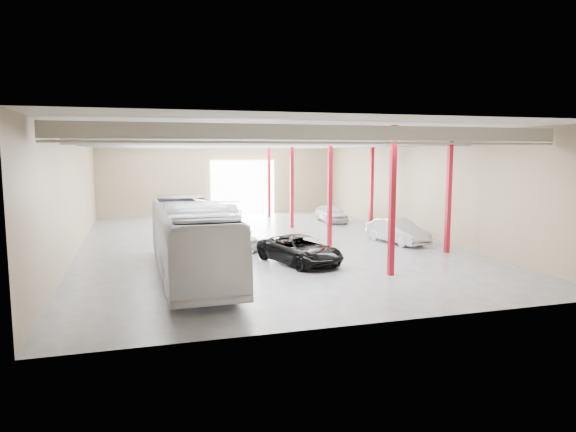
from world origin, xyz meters
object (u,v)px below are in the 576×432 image
car_row_a (234,235)px  car_right_near (397,231)px  car_row_b (227,225)px  car_row_c (227,214)px  car_right_far (331,213)px  black_sedan (300,250)px  coach_bus (191,239)px

car_row_a → car_right_near: (10.30, -1.25, -0.02)m
car_row_b → car_row_c: (0.91, 5.20, 0.16)m
car_row_a → car_right_near: car_row_a is taller
car_row_b → car_right_far: size_ratio=0.96×
car_row_c → car_right_far: (8.51, -1.19, -0.10)m
black_sedan → car_right_near: 8.76m
car_row_a → car_right_far: size_ratio=1.07×
black_sedan → car_row_c: 15.64m
black_sedan → car_row_b: size_ratio=1.27×
car_right_near → car_right_far: 10.47m
car_row_a → car_right_far: 13.51m
black_sedan → car_right_far: car_right_far is taller
car_right_near → black_sedan: bearing=-164.4°
car_row_b → car_right_near: 11.77m
car_row_b → car_row_c: car_row_c is taller
coach_bus → black_sedan: (5.69, 1.19, -1.02)m
car_row_b → car_row_c: bearing=60.2°
black_sedan → car_row_c: (-1.12, 15.60, 0.11)m
car_row_a → car_right_near: size_ratio=0.99×
black_sedan → car_row_b: bearing=82.5°
coach_bus → car_right_far: coach_bus is taller
car_right_near → car_row_b: bearing=135.5°
black_sedan → car_right_near: bearing=8.3°
coach_bus → black_sedan: size_ratio=2.38×
coach_bus → car_right_far: (13.08, 15.60, -1.02)m
coach_bus → car_right_far: size_ratio=2.91×
car_row_a → car_row_c: (1.37, 10.40, 0.05)m
coach_bus → car_row_a: (3.21, 6.39, -0.96)m
black_sedan → car_right_far: 16.20m
car_row_a → car_row_b: car_row_a is taller
coach_bus → car_row_b: bearing=71.7°
car_row_c → coach_bus: bearing=-93.5°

